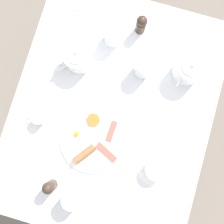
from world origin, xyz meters
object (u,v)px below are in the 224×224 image
at_px(breakfast_plate, 94,139).
at_px(pepper_grinder, 141,24).
at_px(knife_by_plate, 125,213).
at_px(teacup_with_saucer_left, 155,170).
at_px(spoon_for_tea, 27,150).
at_px(water_glass_short, 112,35).
at_px(salt_grinder, 49,187).
at_px(wine_glass_spare, 143,68).
at_px(creamer_jug, 38,118).
at_px(teapot_near, 78,58).
at_px(teapot_far, 189,69).
at_px(fork_by_plate, 89,9).
at_px(water_glass_tall, 73,198).

height_order(breakfast_plate, pepper_grinder, pepper_grinder).
bearing_deg(knife_by_plate, teacup_with_saucer_left, -107.89).
height_order(teacup_with_saucer_left, spoon_for_tea, teacup_with_saucer_left).
bearing_deg(teacup_with_saucer_left, water_glass_short, -56.61).
bearing_deg(salt_grinder, wine_glass_spare, -111.74).
xyz_separation_m(teacup_with_saucer_left, salt_grinder, (0.40, 0.19, 0.03)).
bearing_deg(creamer_jug, breakfast_plate, 175.78).
height_order(breakfast_plate, knife_by_plate, breakfast_plate).
distance_m(teacup_with_saucer_left, pepper_grinder, 0.63).
bearing_deg(salt_grinder, teapot_near, -84.85).
xyz_separation_m(wine_glass_spare, spoon_for_tea, (0.39, 0.48, -0.05)).
relative_size(wine_glass_spare, creamer_jug, 1.32).
relative_size(breakfast_plate, teacup_with_saucer_left, 2.17).
distance_m(teapot_far, fork_by_plate, 0.54).
bearing_deg(breakfast_plate, water_glass_tall, 87.84).
height_order(teacup_with_saucer_left, water_glass_tall, water_glass_tall).
bearing_deg(wine_glass_spare, water_glass_tall, 77.85).
relative_size(water_glass_short, salt_grinder, 0.85).
distance_m(wine_glass_spare, fork_by_plate, 0.38).
relative_size(water_glass_tall, knife_by_plate, 0.47).
distance_m(teapot_far, teacup_with_saucer_left, 0.46).
xyz_separation_m(water_glass_short, salt_grinder, (0.07, 0.69, 0.01)).
height_order(pepper_grinder, fork_by_plate, pepper_grinder).
bearing_deg(teapot_far, creamer_jug, -34.57).
xyz_separation_m(creamer_jug, knife_by_plate, (-0.47, 0.28, -0.03)).
relative_size(teapot_far, salt_grinder, 1.85).
bearing_deg(water_glass_tall, teacup_with_saucer_left, -145.74).
distance_m(water_glass_short, spoon_for_tea, 0.63).
relative_size(teacup_with_saucer_left, knife_by_plate, 0.62).
height_order(salt_grinder, knife_by_plate, salt_grinder).
height_order(teacup_with_saucer_left, creamer_jug, same).
relative_size(teapot_near, knife_by_plate, 0.74).
bearing_deg(spoon_for_tea, creamer_jug, -95.28).
height_order(water_glass_tall, wine_glass_spare, water_glass_tall).
height_order(teapot_far, pepper_grinder, teapot_far).
bearing_deg(spoon_for_tea, teacup_with_saucer_left, -172.05).
bearing_deg(fork_by_plate, water_glass_tall, 102.76).
height_order(fork_by_plate, spoon_for_tea, same).
relative_size(salt_grinder, knife_by_plate, 0.49).
height_order(wine_glass_spare, pepper_grinder, pepper_grinder).
height_order(teacup_with_saucer_left, wine_glass_spare, wine_glass_spare).
relative_size(water_glass_tall, fork_by_plate, 0.64).
relative_size(teacup_with_saucer_left, creamer_jug, 1.82).
height_order(creamer_jug, spoon_for_tea, creamer_jug).
distance_m(teacup_with_saucer_left, wine_glass_spare, 0.44).
xyz_separation_m(breakfast_plate, pepper_grinder, (-0.06, -0.54, 0.05)).
relative_size(water_glass_short, creamer_jug, 1.21).
distance_m(breakfast_plate, creamer_jug, 0.25).
bearing_deg(wine_glass_spare, breakfast_plate, 71.13).
bearing_deg(breakfast_plate, spoon_for_tea, 25.66).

